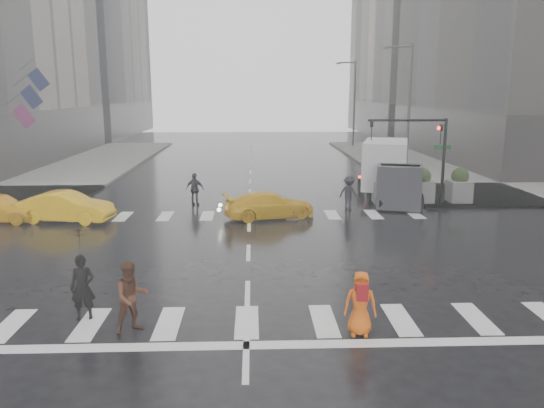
{
  "coord_description": "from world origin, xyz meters",
  "views": [
    {
      "loc": [
        0.18,
        -18.73,
        5.81
      ],
      "look_at": [
        0.94,
        2.0,
        1.41
      ],
      "focal_mm": 35.0,
      "sensor_mm": 36.0,
      "label": 1
    }
  ],
  "objects_px": {
    "pedestrian_brown": "(132,297)",
    "box_truck": "(389,170)",
    "traffic_signal_pole": "(426,144)",
    "taxi_mid": "(66,207)",
    "pedestrian_orange": "(360,303)"
  },
  "relations": [
    {
      "from": "pedestrian_brown",
      "to": "traffic_signal_pole",
      "type": "bearing_deg",
      "value": 22.15
    },
    {
      "from": "pedestrian_brown",
      "to": "pedestrian_orange",
      "type": "distance_m",
      "value": 5.58
    },
    {
      "from": "pedestrian_brown",
      "to": "taxi_mid",
      "type": "relative_size",
      "value": 0.43
    },
    {
      "from": "pedestrian_brown",
      "to": "taxi_mid",
      "type": "height_order",
      "value": "pedestrian_brown"
    },
    {
      "from": "traffic_signal_pole",
      "to": "pedestrian_brown",
      "type": "bearing_deg",
      "value": -129.34
    },
    {
      "from": "pedestrian_brown",
      "to": "taxi_mid",
      "type": "bearing_deg",
      "value": 87.04
    },
    {
      "from": "pedestrian_orange",
      "to": "box_truck",
      "type": "bearing_deg",
      "value": 81.77
    },
    {
      "from": "traffic_signal_pole",
      "to": "box_truck",
      "type": "distance_m",
      "value": 2.47
    },
    {
      "from": "pedestrian_orange",
      "to": "taxi_mid",
      "type": "bearing_deg",
      "value": 141.18
    },
    {
      "from": "taxi_mid",
      "to": "box_truck",
      "type": "bearing_deg",
      "value": -66.16
    },
    {
      "from": "pedestrian_orange",
      "to": "taxi_mid",
      "type": "distance_m",
      "value": 16.21
    },
    {
      "from": "taxi_mid",
      "to": "pedestrian_orange",
      "type": "bearing_deg",
      "value": -128.08
    },
    {
      "from": "pedestrian_brown",
      "to": "taxi_mid",
      "type": "distance_m",
      "value": 12.71
    },
    {
      "from": "pedestrian_brown",
      "to": "box_truck",
      "type": "height_order",
      "value": "box_truck"
    },
    {
      "from": "pedestrian_brown",
      "to": "pedestrian_orange",
      "type": "height_order",
      "value": "pedestrian_brown"
    }
  ]
}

